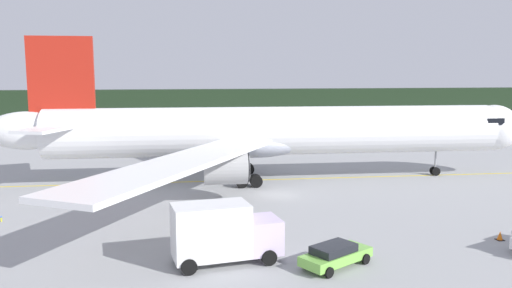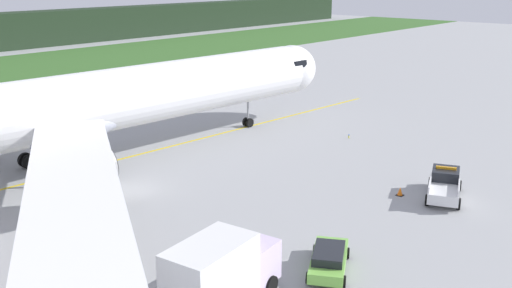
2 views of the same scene
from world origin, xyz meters
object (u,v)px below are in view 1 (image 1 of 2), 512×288
(airliner, at_px, (268,132))
(apron_cone, at_px, (500,236))
(catering_truck, at_px, (223,232))
(staff_car, at_px, (335,254))

(airliner, distance_m, apron_cone, 24.67)
(catering_truck, height_order, staff_car, catering_truck)
(catering_truck, distance_m, staff_car, 6.53)
(staff_car, height_order, apron_cone, staff_car)
(airliner, distance_m, catering_truck, 23.61)
(airliner, height_order, apron_cone, airliner)
(catering_truck, xyz_separation_m, apron_cone, (18.38, 0.61, -1.54))
(catering_truck, xyz_separation_m, staff_car, (6.19, -1.74, -1.13))
(apron_cone, bearing_deg, staff_car, -169.10)
(catering_truck, bearing_deg, staff_car, -15.70)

